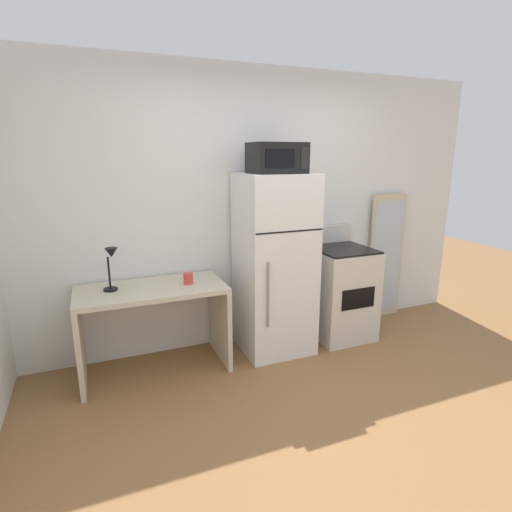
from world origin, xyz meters
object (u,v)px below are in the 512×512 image
microwave (277,158)px  oven_range (340,292)px  refrigerator (274,265)px  desk (153,312)px  leaning_mirror (386,257)px  desk_lamp (111,262)px  coffee_mug (188,278)px

microwave → oven_range: bearing=2.1°
oven_range → microwave: bearing=-177.9°
oven_range → refrigerator: bearing=-179.6°
desk → oven_range: size_ratio=1.10×
oven_range → leaning_mirror: size_ratio=0.79×
leaning_mirror → desk_lamp: bearing=-175.5°
desk_lamp → refrigerator: (1.41, -0.03, -0.16)m
coffee_mug → leaning_mirror: size_ratio=0.07×
coffee_mug → leaning_mirror: (2.32, 0.28, -0.10)m
refrigerator → microwave: bearing=-89.7°
coffee_mug → microwave: size_ratio=0.21×
desk_lamp → microwave: 1.62m
microwave → oven_range: (0.74, 0.03, -1.32)m
microwave → leaning_mirror: size_ratio=0.33×
desk → coffee_mug: (0.31, -0.03, 0.27)m
coffee_mug → refrigerator: (0.81, 0.02, 0.03)m
desk → oven_range: bearing=0.0°
coffee_mug → refrigerator: bearing=1.7°
desk_lamp → leaning_mirror: leaning_mirror is taller
desk_lamp → leaning_mirror: 2.94m
leaning_mirror → coffee_mug: bearing=-173.0°
refrigerator → leaning_mirror: size_ratio=1.18×
desk → refrigerator: refrigerator is taller
desk → coffee_mug: bearing=-5.3°
desk_lamp → coffee_mug: bearing=-5.4°
desk_lamp → microwave: bearing=-2.2°
coffee_mug → desk: bearing=174.7°
oven_range → desk: bearing=-180.0°
refrigerator → oven_range: refrigerator is taller
microwave → oven_range: microwave is taller
desk → coffee_mug: 0.41m
desk_lamp → oven_range: size_ratio=0.32×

